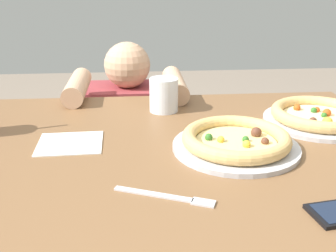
{
  "coord_description": "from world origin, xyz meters",
  "views": [
    {
      "loc": [
        -0.08,
        -0.89,
        1.16
      ],
      "look_at": [
        0.0,
        0.09,
        0.78
      ],
      "focal_mm": 43.4,
      "sensor_mm": 36.0,
      "label": 1
    }
  ],
  "objects_px": {
    "pizza_far": "(319,116)",
    "fork": "(169,197)",
    "water_cup_clear": "(164,95)",
    "diner_seated": "(131,157)",
    "pizza_near": "(236,141)"
  },
  "relations": [
    {
      "from": "pizza_far",
      "to": "fork",
      "type": "height_order",
      "value": "pizza_far"
    },
    {
      "from": "water_cup_clear",
      "to": "diner_seated",
      "type": "distance_m",
      "value": 0.57
    },
    {
      "from": "pizza_near",
      "to": "diner_seated",
      "type": "distance_m",
      "value": 0.84
    },
    {
      "from": "pizza_near",
      "to": "pizza_far",
      "type": "xyz_separation_m",
      "value": [
        0.28,
        0.16,
        -0.0
      ]
    },
    {
      "from": "pizza_near",
      "to": "fork",
      "type": "xyz_separation_m",
      "value": [
        -0.18,
        -0.21,
        -0.02
      ]
    },
    {
      "from": "pizza_far",
      "to": "water_cup_clear",
      "type": "xyz_separation_m",
      "value": [
        -0.43,
        0.14,
        0.03
      ]
    },
    {
      "from": "pizza_far",
      "to": "water_cup_clear",
      "type": "distance_m",
      "value": 0.46
    },
    {
      "from": "pizza_near",
      "to": "diner_seated",
      "type": "bearing_deg",
      "value": 111.05
    },
    {
      "from": "pizza_far",
      "to": "diner_seated",
      "type": "bearing_deg",
      "value": 135.37
    },
    {
      "from": "water_cup_clear",
      "to": "diner_seated",
      "type": "xyz_separation_m",
      "value": [
        -0.12,
        0.4,
        -0.39
      ]
    },
    {
      "from": "pizza_near",
      "to": "fork",
      "type": "relative_size",
      "value": 1.59
    },
    {
      "from": "water_cup_clear",
      "to": "fork",
      "type": "distance_m",
      "value": 0.52
    },
    {
      "from": "fork",
      "to": "water_cup_clear",
      "type": "bearing_deg",
      "value": 86.92
    },
    {
      "from": "water_cup_clear",
      "to": "fork",
      "type": "xyz_separation_m",
      "value": [
        -0.03,
        -0.52,
        -0.05
      ]
    },
    {
      "from": "pizza_near",
      "to": "pizza_far",
      "type": "distance_m",
      "value": 0.32
    }
  ]
}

